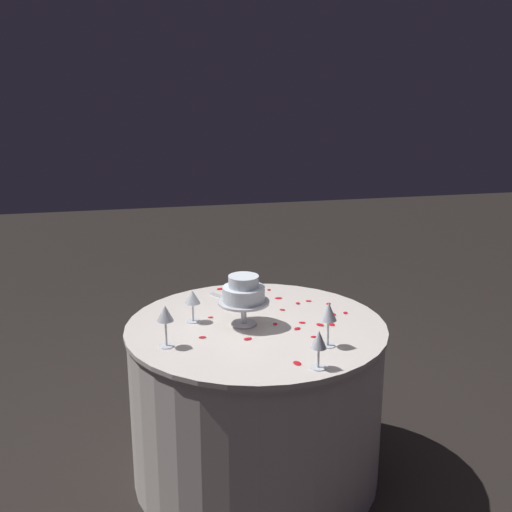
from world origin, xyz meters
TOP-DOWN VIEW (x-y plane):
  - ground_plane at (0.00, 0.00)m, footprint 12.00×12.00m
  - decorative_arch at (-0.00, 0.49)m, footprint 2.32×0.06m
  - main_table at (0.00, 0.00)m, footprint 1.12×1.12m
  - tiered_cake at (0.05, -0.01)m, footprint 0.22×0.22m
  - wine_glass_0 at (0.26, -0.10)m, footprint 0.07×0.07m
  - wine_glass_1 at (-0.23, 0.27)m, footprint 0.06×0.06m
  - wine_glass_2 at (0.39, 0.14)m, footprint 0.06×0.06m
  - wine_glass_3 at (-0.13, 0.45)m, footprint 0.06×0.06m
  - cake_knife at (0.04, -0.30)m, footprint 0.18×0.26m
  - rose_petal_0 at (0.24, 0.09)m, footprint 0.03×0.02m
  - rose_petal_1 at (-0.27, 0.06)m, footprint 0.04×0.05m
  - rose_petal_2 at (-0.30, -0.23)m, footprint 0.03×0.03m
  - rose_petal_3 at (0.07, -0.50)m, footprint 0.04×0.04m
  - rose_petal_4 at (-0.20, 0.18)m, footprint 0.03×0.02m
  - rose_petal_5 at (-0.16, -0.43)m, footprint 0.02×0.03m
  - rose_petal_6 at (-0.36, -0.04)m, footprint 0.03×0.04m
  - rose_petal_7 at (-0.16, 0.08)m, footprint 0.04×0.04m
  - rose_petal_8 at (-0.07, 0.40)m, footprint 0.04×0.05m
  - rose_petal_9 at (0.06, 0.14)m, footprint 0.04×0.04m
  - rose_petal_10 at (-0.20, 0.02)m, footprint 0.03×0.03m
  - rose_petal_11 at (-0.15, -0.15)m, footprint 0.03×0.03m
  - rose_petal_12 at (-0.25, -0.21)m, footprint 0.03×0.03m
  - rose_petal_13 at (-0.32, 0.07)m, footprint 0.03×0.04m
  - rose_petal_14 at (-0.38, -0.18)m, footprint 0.03×0.04m
  - rose_petal_15 at (-0.42, -0.05)m, footprint 0.03×0.03m
  - rose_petal_16 at (-0.17, -0.30)m, footprint 0.04×0.03m
  - rose_petal_17 at (-0.08, 0.01)m, footprint 0.02×0.03m
  - rose_petal_18 at (0.18, -0.12)m, footprint 0.03×0.02m

SIDE VIEW (x-z plane):
  - ground_plane at x=0.00m, z-range 0.00..0.00m
  - main_table at x=0.00m, z-range 0.00..0.72m
  - rose_petal_0 at x=0.24m, z-range 0.72..0.73m
  - rose_petal_1 at x=-0.27m, z-range 0.72..0.73m
  - rose_petal_2 at x=-0.30m, z-range 0.72..0.73m
  - rose_petal_3 at x=0.07m, z-range 0.72..0.73m
  - rose_petal_4 at x=-0.20m, z-range 0.72..0.73m
  - rose_petal_5 at x=-0.16m, z-range 0.72..0.73m
  - rose_petal_6 at x=-0.36m, z-range 0.72..0.73m
  - rose_petal_7 at x=-0.16m, z-range 0.72..0.73m
  - rose_petal_8 at x=-0.07m, z-range 0.72..0.73m
  - rose_petal_9 at x=0.06m, z-range 0.72..0.73m
  - rose_petal_10 at x=-0.20m, z-range 0.72..0.73m
  - rose_petal_11 at x=-0.15m, z-range 0.72..0.73m
  - rose_petal_12 at x=-0.25m, z-range 0.72..0.73m
  - rose_petal_13 at x=-0.32m, z-range 0.72..0.73m
  - rose_petal_14 at x=-0.38m, z-range 0.72..0.73m
  - rose_petal_15 at x=-0.42m, z-range 0.72..0.73m
  - rose_petal_16 at x=-0.17m, z-range 0.72..0.73m
  - rose_petal_17 at x=-0.08m, z-range 0.72..0.73m
  - rose_petal_18 at x=0.18m, z-range 0.72..0.73m
  - cake_knife at x=0.04m, z-range 0.72..0.73m
  - wine_glass_0 at x=0.26m, z-range 0.76..0.90m
  - wine_glass_3 at x=-0.13m, z-range 0.75..0.90m
  - wine_glass_2 at x=0.39m, z-range 0.77..0.94m
  - wine_glass_1 at x=-0.23m, z-range 0.77..0.95m
  - tiered_cake at x=0.05m, z-range 0.75..0.97m
  - decorative_arch at x=0.00m, z-range 0.37..2.67m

